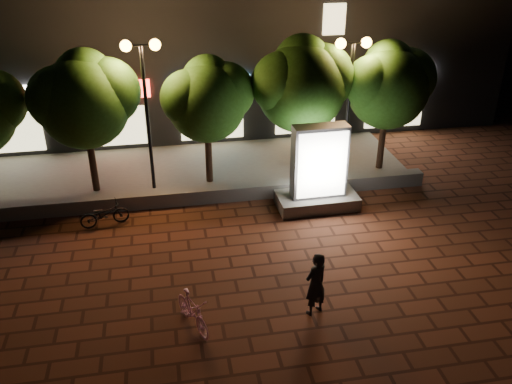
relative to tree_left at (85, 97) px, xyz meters
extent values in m
plane|color=#562A1B|center=(3.45, -5.46, -3.44)|extent=(80.00, 80.00, 0.00)
cube|color=#625F5B|center=(3.45, -1.46, -3.19)|extent=(16.00, 0.45, 0.50)
cube|color=#625F5B|center=(3.45, 1.04, -3.40)|extent=(16.00, 5.00, 0.08)
cube|color=black|center=(3.45, 7.54, 1.56)|extent=(28.00, 8.00, 10.00)
cube|color=white|center=(-3.55, 3.48, -0.84)|extent=(3.20, 0.12, 0.70)
cube|color=beige|center=(-3.55, 3.48, -2.34)|extent=(2.60, 0.10, 1.60)
cube|color=red|center=(0.45, 3.48, -0.84)|extent=(3.20, 0.12, 0.70)
cube|color=beige|center=(0.45, 3.48, -2.34)|extent=(2.60, 0.10, 1.60)
cube|color=#46A7D7|center=(4.45, 3.48, -0.84)|extent=(3.20, 0.12, 0.70)
cube|color=beige|center=(4.45, 3.48, -2.34)|extent=(2.60, 0.10, 1.60)
cube|color=#FF5902|center=(8.45, 3.48, -0.84)|extent=(3.20, 0.12, 0.70)
cube|color=beige|center=(8.45, 3.48, -2.34)|extent=(2.60, 0.10, 1.60)
cube|color=white|center=(12.45, 3.48, -0.84)|extent=(3.20, 0.12, 0.70)
cube|color=beige|center=(12.45, 3.48, -2.34)|extent=(2.60, 0.10, 1.60)
cube|color=beige|center=(9.45, 3.48, 1.56)|extent=(0.90, 0.10, 1.20)
cylinder|color=black|center=(-0.05, -0.06, -2.19)|extent=(0.24, 0.24, 2.34)
sphere|color=#265719|center=(-0.05, -0.06, -0.20)|extent=(3.00, 3.00, 3.00)
sphere|color=#265719|center=(0.70, 0.14, 0.10)|extent=(2.25, 2.25, 2.25)
sphere|color=#265719|center=(-0.73, -0.21, 0.05)|extent=(2.10, 2.10, 2.10)
sphere|color=#265719|center=(0.05, 0.29, 0.55)|extent=(1.95, 1.95, 1.95)
cylinder|color=black|center=(3.95, -0.06, -2.26)|extent=(0.24, 0.24, 2.21)
sphere|color=#265719|center=(3.95, -0.06, -0.42)|extent=(2.70, 2.70, 2.70)
sphere|color=#265719|center=(4.62, 0.14, -0.12)|extent=(2.03, 2.03, 2.02)
sphere|color=#265719|center=(3.34, -0.21, -0.17)|extent=(1.89, 1.89, 1.89)
sphere|color=#265719|center=(4.05, 0.29, 0.26)|extent=(1.76, 1.76, 1.76)
cylinder|color=black|center=(7.25, -0.06, -2.15)|extent=(0.24, 0.24, 2.43)
sphere|color=#265719|center=(7.25, -0.06, -0.08)|extent=(3.10, 3.10, 3.10)
sphere|color=#265719|center=(8.02, 0.14, 0.22)|extent=(2.33, 2.33, 2.33)
sphere|color=#265719|center=(6.55, -0.21, 0.17)|extent=(2.17, 2.17, 2.17)
sphere|color=#265719|center=(7.35, 0.29, 0.69)|extent=(2.01, 2.02, 2.02)
cylinder|color=black|center=(10.45, -0.06, -2.22)|extent=(0.24, 0.24, 2.29)
sphere|color=#265719|center=(10.45, -0.06, -0.27)|extent=(2.90, 2.90, 2.90)
sphere|color=#265719|center=(11.17, 0.14, 0.03)|extent=(2.18, 2.17, 2.17)
sphere|color=#265719|center=(9.79, -0.21, -0.02)|extent=(2.03, 2.03, 2.03)
sphere|color=#265719|center=(10.55, 0.29, 0.45)|extent=(1.89, 1.88, 1.88)
cylinder|color=black|center=(1.95, -0.26, -0.86)|extent=(0.12, 0.12, 5.00)
cylinder|color=black|center=(1.95, -0.26, 1.64)|extent=(0.90, 0.08, 0.08)
sphere|color=#FFB03F|center=(1.50, -0.26, 1.64)|extent=(0.36, 0.36, 0.36)
sphere|color=#FFB03F|center=(2.40, -0.26, 1.64)|extent=(0.36, 0.36, 0.36)
cylinder|color=black|center=(8.95, -0.26, -0.96)|extent=(0.12, 0.12, 4.80)
cylinder|color=black|center=(8.95, -0.26, 1.44)|extent=(0.90, 0.08, 0.08)
sphere|color=#FFB03F|center=(8.50, -0.26, 1.44)|extent=(0.36, 0.36, 0.36)
sphere|color=#FFB03F|center=(9.40, -0.26, 1.44)|extent=(0.36, 0.36, 0.36)
cube|color=#625F5B|center=(7.29, -2.48, -3.22)|extent=(2.69, 1.39, 0.44)
cube|color=#4C4C51|center=(7.29, -2.48, -1.79)|extent=(1.78, 0.65, 2.43)
cube|color=white|center=(7.29, -2.80, -1.79)|extent=(1.60, 0.08, 2.21)
cube|color=white|center=(7.28, -2.16, -1.79)|extent=(1.60, 0.08, 2.21)
imported|color=#F69AC4|center=(2.76, -7.67, -2.98)|extent=(1.00, 1.59, 0.93)
imported|color=black|center=(5.73, -7.67, -2.59)|extent=(0.74, 0.65, 1.71)
imported|color=black|center=(0.41, -2.46, -3.05)|extent=(1.60, 0.85, 0.80)
camera|label=1|loc=(2.45, -17.75, 5.39)|focal=38.00mm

